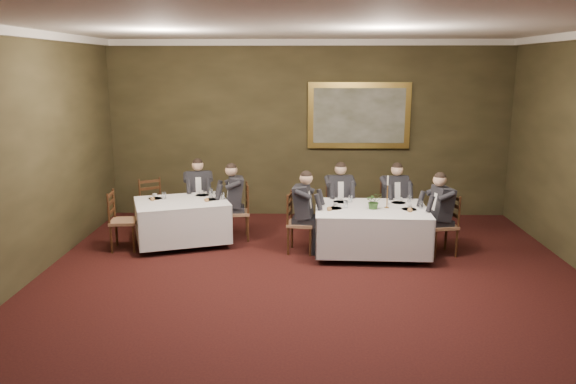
{
  "coord_description": "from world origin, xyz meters",
  "views": [
    {
      "loc": [
        -0.15,
        -6.24,
        3.01
      ],
      "look_at": [
        -0.35,
        1.97,
        1.15
      ],
      "focal_mm": 35.0,
      "sensor_mm": 36.0,
      "label": 1
    }
  ],
  "objects_px": {
    "candlestick": "(387,196)",
    "table_second": "(182,219)",
    "chair_sec_endright": "(238,223)",
    "centerpiece": "(374,200)",
    "chair_sec_endleft": "(124,233)",
    "diner_sec_backright": "(199,203)",
    "diner_main_endleft": "(301,222)",
    "diner_sec_endright": "(237,211)",
    "chair_main_endleft": "(300,235)",
    "diner_main_backleft": "(339,208)",
    "chair_sec_backleft": "(154,218)",
    "painting": "(359,116)",
    "diner_main_backright": "(394,209)",
    "diner_main_endright": "(442,224)",
    "chair_main_backright": "(393,221)",
    "table_main": "(371,227)",
    "chair_main_endright": "(442,237)",
    "chair_main_backleft": "(339,220)",
    "chair_sec_backright": "(199,215)"
  },
  "relations": [
    {
      "from": "diner_sec_backright",
      "to": "chair_sec_endright",
      "type": "height_order",
      "value": "diner_sec_backright"
    },
    {
      "from": "diner_sec_endright",
      "to": "painting",
      "type": "bearing_deg",
      "value": -62.59
    },
    {
      "from": "table_main",
      "to": "chair_sec_backright",
      "type": "xyz_separation_m",
      "value": [
        -3.03,
        1.28,
        -0.17
      ]
    },
    {
      "from": "diner_sec_endright",
      "to": "diner_sec_backright",
      "type": "bearing_deg",
      "value": 45.19
    },
    {
      "from": "chair_main_endleft",
      "to": "diner_main_endright",
      "type": "height_order",
      "value": "diner_main_endright"
    },
    {
      "from": "chair_sec_backleft",
      "to": "centerpiece",
      "type": "bearing_deg",
      "value": 132.42
    },
    {
      "from": "diner_sec_backright",
      "to": "centerpiece",
      "type": "xyz_separation_m",
      "value": [
        3.06,
        -1.33,
        0.39
      ]
    },
    {
      "from": "chair_main_backleft",
      "to": "table_second",
      "type": "bearing_deg",
      "value": 4.74
    },
    {
      "from": "diner_main_backleft",
      "to": "chair_main_backright",
      "type": "bearing_deg",
      "value": 172.29
    },
    {
      "from": "diner_main_backright",
      "to": "diner_main_endleft",
      "type": "xyz_separation_m",
      "value": [
        -1.65,
        -0.87,
        0.0
      ]
    },
    {
      "from": "chair_sec_endright",
      "to": "chair_sec_endleft",
      "type": "height_order",
      "value": "same"
    },
    {
      "from": "chair_sec_backleft",
      "to": "painting",
      "type": "distance_m",
      "value": 4.41
    },
    {
      "from": "chair_sec_backleft",
      "to": "diner_sec_backright",
      "type": "xyz_separation_m",
      "value": [
        0.78,
        0.26,
        0.23
      ]
    },
    {
      "from": "diner_main_backright",
      "to": "diner_main_endright",
      "type": "distance_m",
      "value": 1.13
    },
    {
      "from": "chair_sec_endright",
      "to": "centerpiece",
      "type": "height_order",
      "value": "centerpiece"
    },
    {
      "from": "diner_main_backright",
      "to": "painting",
      "type": "relative_size",
      "value": 0.67
    },
    {
      "from": "diner_main_endleft",
      "to": "chair_sec_endleft",
      "type": "bearing_deg",
      "value": -82.95
    },
    {
      "from": "chair_main_backleft",
      "to": "chair_main_endleft",
      "type": "height_order",
      "value": "same"
    },
    {
      "from": "chair_sec_backleft",
      "to": "diner_main_backright",
      "type": "bearing_deg",
      "value": 146.71
    },
    {
      "from": "chair_sec_endleft",
      "to": "diner_main_endleft",
      "type": "bearing_deg",
      "value": 83.38
    },
    {
      "from": "diner_sec_backright",
      "to": "diner_main_backleft",
      "type": "bearing_deg",
      "value": 160.68
    },
    {
      "from": "table_main",
      "to": "diner_sec_endright",
      "type": "relative_size",
      "value": 1.38
    },
    {
      "from": "diner_main_backright",
      "to": "painting",
      "type": "height_order",
      "value": "painting"
    },
    {
      "from": "diner_main_backleft",
      "to": "diner_main_endright",
      "type": "xyz_separation_m",
      "value": [
        1.59,
        -0.97,
        0.0
      ]
    },
    {
      "from": "diner_main_endright",
      "to": "diner_sec_endright",
      "type": "xyz_separation_m",
      "value": [
        -3.4,
        0.75,
        0.0
      ]
    },
    {
      "from": "chair_sec_endright",
      "to": "centerpiece",
      "type": "relative_size",
      "value": 3.52
    },
    {
      "from": "diner_main_endleft",
      "to": "table_main",
      "type": "bearing_deg",
      "value": 96.35
    },
    {
      "from": "chair_main_backright",
      "to": "diner_sec_endright",
      "type": "distance_m",
      "value": 2.79
    },
    {
      "from": "chair_main_backright",
      "to": "chair_sec_backright",
      "type": "relative_size",
      "value": 1.0
    },
    {
      "from": "diner_main_endleft",
      "to": "centerpiece",
      "type": "distance_m",
      "value": 1.23
    },
    {
      "from": "chair_sec_backright",
      "to": "candlestick",
      "type": "xyz_separation_m",
      "value": [
        3.28,
        -1.26,
        0.68
      ]
    },
    {
      "from": "chair_main_endright",
      "to": "chair_sec_backleft",
      "type": "distance_m",
      "value": 5.07
    },
    {
      "from": "chair_sec_endleft",
      "to": "diner_sec_backright",
      "type": "bearing_deg",
      "value": 132.71
    },
    {
      "from": "chair_main_endleft",
      "to": "chair_sec_endright",
      "type": "relative_size",
      "value": 1.0
    },
    {
      "from": "diner_main_endleft",
      "to": "chair_main_endright",
      "type": "relative_size",
      "value": 1.35
    },
    {
      "from": "chair_sec_backleft",
      "to": "painting",
      "type": "bearing_deg",
      "value": 167.96
    },
    {
      "from": "chair_main_backleft",
      "to": "chair_sec_backleft",
      "type": "xyz_separation_m",
      "value": [
        -3.35,
        0.06,
        0.0
      ]
    },
    {
      "from": "diner_sec_endright",
      "to": "painting",
      "type": "relative_size",
      "value": 0.67
    },
    {
      "from": "candlestick",
      "to": "table_second",
      "type": "bearing_deg",
      "value": 173.54
    },
    {
      "from": "diner_main_endright",
      "to": "painting",
      "type": "bearing_deg",
      "value": 13.1
    },
    {
      "from": "painting",
      "to": "chair_main_endright",
      "type": "bearing_deg",
      "value": -64.63
    },
    {
      "from": "diner_main_backleft",
      "to": "diner_main_endleft",
      "type": "bearing_deg",
      "value": 46.4
    },
    {
      "from": "chair_main_backleft",
      "to": "painting",
      "type": "distance_m",
      "value": 2.31
    },
    {
      "from": "diner_sec_endright",
      "to": "diner_main_backright",
      "type": "bearing_deg",
      "value": -95.11
    },
    {
      "from": "centerpiece",
      "to": "diner_main_backright",
      "type": "bearing_deg",
      "value": 63.41
    },
    {
      "from": "chair_sec_endleft",
      "to": "chair_main_endleft",
      "type": "bearing_deg",
      "value": 83.41
    },
    {
      "from": "chair_sec_backright",
      "to": "diner_main_backleft",
      "type": "bearing_deg",
      "value": 160.44
    },
    {
      "from": "candlestick",
      "to": "painting",
      "type": "distance_m",
      "value": 2.61
    },
    {
      "from": "diner_main_endright",
      "to": "diner_sec_endright",
      "type": "relative_size",
      "value": 1.0
    },
    {
      "from": "diner_main_backleft",
      "to": "chair_main_backright",
      "type": "distance_m",
      "value": 1.0
    }
  ]
}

